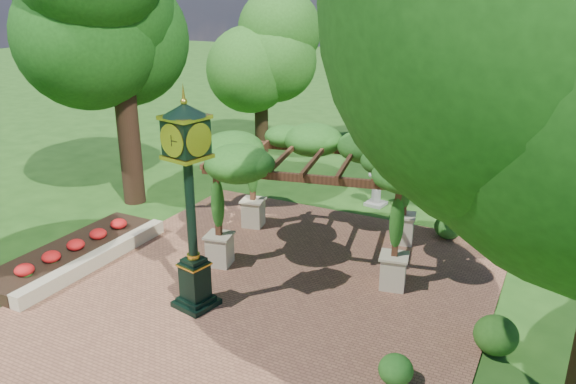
% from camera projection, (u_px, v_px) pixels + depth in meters
% --- Properties ---
extents(ground, '(120.00, 120.00, 0.00)m').
position_uv_depth(ground, '(236.00, 320.00, 12.30)').
color(ground, '#1E4714').
rests_on(ground, ground).
extents(brick_plaza, '(10.00, 12.00, 0.04)m').
position_uv_depth(brick_plaza, '(259.00, 299.00, 13.13)').
color(brick_plaza, brown).
rests_on(brick_plaza, ground).
extents(border_wall, '(0.35, 5.00, 0.40)m').
position_uv_depth(border_wall, '(97.00, 260.00, 14.64)').
color(border_wall, '#C6B793').
rests_on(border_wall, ground).
extents(flower_bed, '(1.50, 5.00, 0.36)m').
position_uv_depth(flower_bed, '(72.00, 254.00, 15.03)').
color(flower_bed, red).
rests_on(flower_bed, ground).
extents(pedestal_clock, '(1.10, 1.10, 4.75)m').
position_uv_depth(pedestal_clock, '(189.00, 190.00, 11.88)').
color(pedestal_clock, black).
rests_on(pedestal_clock, brick_plaza).
extents(pergola, '(5.74, 4.22, 3.27)m').
position_uv_depth(pergola, '(316.00, 160.00, 14.52)').
color(pergola, beige).
rests_on(pergola, brick_plaza).
extents(sundial, '(0.69, 0.69, 1.10)m').
position_uv_depth(sundial, '(376.00, 192.00, 18.78)').
color(sundial, gray).
rests_on(sundial, ground).
extents(shrub_front, '(0.79, 0.79, 0.58)m').
position_uv_depth(shrub_front, '(396.00, 370.00, 10.18)').
color(shrub_front, '#205718').
rests_on(shrub_front, brick_plaza).
extents(shrub_mid, '(1.02, 1.02, 0.78)m').
position_uv_depth(shrub_mid, '(496.00, 335.00, 11.03)').
color(shrub_mid, '#234F16').
rests_on(shrub_mid, brick_plaza).
extents(shrub_back, '(0.88, 0.88, 0.72)m').
position_uv_depth(shrub_back, '(449.00, 227.00, 16.19)').
color(shrub_back, '#245A1A').
rests_on(shrub_back, brick_plaza).
extents(tree_west_near, '(4.45, 4.45, 9.45)m').
position_uv_depth(tree_west_near, '(116.00, 3.00, 17.08)').
color(tree_west_near, '#341F14').
rests_on(tree_west_near, ground).
extents(tree_west_far, '(3.47, 3.47, 6.33)m').
position_uv_depth(tree_west_far, '(260.00, 53.00, 23.86)').
color(tree_west_far, '#2E2112').
rests_on(tree_west_far, ground).
extents(tree_north, '(3.99, 3.99, 7.70)m').
position_uv_depth(tree_north, '(493.00, 34.00, 21.38)').
color(tree_north, '#312313').
rests_on(tree_north, ground).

